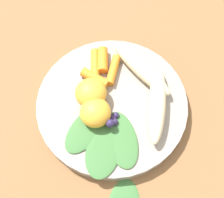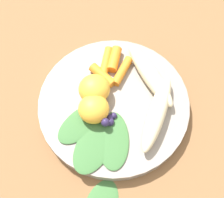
# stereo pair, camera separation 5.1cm
# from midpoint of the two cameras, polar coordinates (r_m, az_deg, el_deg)

# --- Properties ---
(ground_plane) EXTENTS (2.40, 2.40, 0.00)m
(ground_plane) POSITION_cam_midpoint_polar(r_m,az_deg,el_deg) (0.54, 2.69, -1.81)
(ground_plane) COLOR brown
(bowl) EXTENTS (0.27, 0.27, 0.02)m
(bowl) POSITION_cam_midpoint_polar(r_m,az_deg,el_deg) (0.53, 2.74, -1.30)
(bowl) COLOR gray
(bowl) RESTS_ON ground_plane
(banana_peeled_left) EXTENTS (0.10, 0.14, 0.03)m
(banana_peeled_left) POSITION_cam_midpoint_polar(r_m,az_deg,el_deg) (0.53, 9.79, 4.50)
(banana_peeled_left) COLOR beige
(banana_peeled_left) RESTS_ON bowl
(banana_peeled_right) EXTENTS (0.08, 0.15, 0.03)m
(banana_peeled_right) POSITION_cam_midpoint_polar(r_m,az_deg,el_deg) (0.50, 11.32, -3.03)
(banana_peeled_right) COLOR beige
(banana_peeled_right) RESTS_ON bowl
(orange_segment_near) EXTENTS (0.05, 0.05, 0.04)m
(orange_segment_near) POSITION_cam_midpoint_polar(r_m,az_deg,el_deg) (0.49, -1.02, -2.24)
(orange_segment_near) COLOR #F4A833
(orange_segment_near) RESTS_ON bowl
(orange_segment_far) EXTENTS (0.06, 0.06, 0.04)m
(orange_segment_far) POSITION_cam_midpoint_polar(r_m,az_deg,el_deg) (0.50, -1.00, 1.70)
(orange_segment_far) COLOR #F4A833
(orange_segment_far) RESTS_ON bowl
(carrot_front) EXTENTS (0.04, 0.06, 0.02)m
(carrot_front) POSITION_cam_midpoint_polar(r_m,az_deg,el_deg) (0.54, 4.40, 5.22)
(carrot_front) COLOR orange
(carrot_front) RESTS_ON bowl
(carrot_mid_left) EXTENTS (0.03, 0.05, 0.02)m
(carrot_mid_left) POSITION_cam_midpoint_polar(r_m,az_deg,el_deg) (0.55, 2.91, 7.55)
(carrot_mid_left) COLOR orange
(carrot_mid_left) RESTS_ON bowl
(carrot_mid_right) EXTENTS (0.03, 0.06, 0.02)m
(carrot_mid_right) POSITION_cam_midpoint_polar(r_m,az_deg,el_deg) (0.55, 1.18, 7.17)
(carrot_mid_right) COLOR orange
(carrot_mid_right) RESTS_ON bowl
(carrot_rear) EXTENTS (0.05, 0.05, 0.02)m
(carrot_rear) POSITION_cam_midpoint_polar(r_m,az_deg,el_deg) (0.53, 0.48, 4.39)
(carrot_rear) COLOR orange
(carrot_rear) RESTS_ON bowl
(blueberry_pile) EXTENTS (0.03, 0.04, 0.03)m
(blueberry_pile) POSITION_cam_midpoint_polar(r_m,az_deg,el_deg) (0.49, 1.77, -4.14)
(blueberry_pile) COLOR #2D234C
(blueberry_pile) RESTS_ON bowl
(coconut_shred_patch) EXTENTS (0.04, 0.04, 0.00)m
(coconut_shred_patch) POSITION_cam_midpoint_polar(r_m,az_deg,el_deg) (0.49, 2.44, -6.86)
(coconut_shred_patch) COLOR white
(coconut_shred_patch) RESTS_ON bowl
(kale_leaf_left) EXTENTS (0.11, 0.10, 0.00)m
(kale_leaf_left) POSITION_cam_midpoint_polar(r_m,az_deg,el_deg) (0.50, -3.39, -4.98)
(kale_leaf_left) COLOR #3D7038
(kale_leaf_left) RESTS_ON bowl
(kale_leaf_right) EXTENTS (0.10, 0.12, 0.00)m
(kale_leaf_right) POSITION_cam_midpoint_polar(r_m,az_deg,el_deg) (0.48, -0.88, -9.41)
(kale_leaf_right) COLOR #3D7038
(kale_leaf_right) RESTS_ON bowl
(kale_leaf_rear) EXTENTS (0.05, 0.10, 0.00)m
(kale_leaf_rear) POSITION_cam_midpoint_polar(r_m,az_deg,el_deg) (0.49, 3.32, -8.38)
(kale_leaf_rear) COLOR #3D7038
(kale_leaf_rear) RESTS_ON bowl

